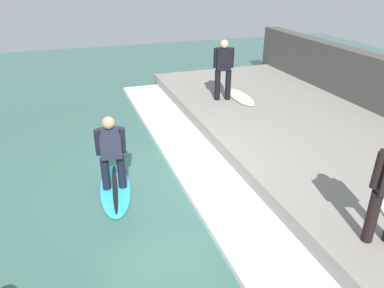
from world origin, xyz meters
TOP-DOWN VIEW (x-y plane):
  - ground_plane at (0.00, 0.00)m, footprint 28.00×28.00m
  - concrete_ledge at (3.66, 0.00)m, footprint 4.40×12.72m
  - wave_foam_crest at (0.89, 0.00)m, footprint 1.15×12.08m
  - surfboard_riding at (-0.89, -0.04)m, footprint 0.78×1.94m
  - surfer_riding at (-0.89, -0.04)m, footprint 0.53×0.45m
  - surfer_waiting_near at (2.62, 3.08)m, footprint 0.54×0.32m
  - surfboard_waiting_near at (3.17, 3.05)m, footprint 0.65×1.68m

SIDE VIEW (x-z plane):
  - ground_plane at x=0.00m, z-range 0.00..0.00m
  - surfboard_riding at x=-0.89m, z-range 0.00..0.06m
  - wave_foam_crest at x=0.89m, z-range 0.00..0.11m
  - concrete_ledge at x=3.66m, z-range 0.00..0.40m
  - surfboard_waiting_near at x=3.17m, z-range 0.40..0.46m
  - surfer_riding at x=-0.89m, z-range 0.14..1.55m
  - surfer_waiting_near at x=2.62m, z-range 0.50..2.15m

